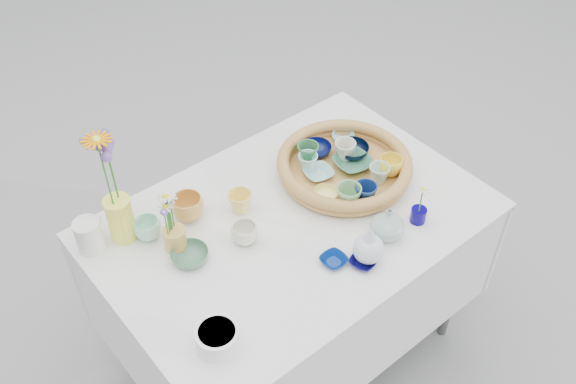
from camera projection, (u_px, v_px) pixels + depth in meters
ground at (291, 348)px, 2.63m from camera, size 80.00×80.00×0.00m
display_table at (291, 348)px, 2.63m from camera, size 1.26×0.86×0.77m
wicker_tray at (344, 166)px, 2.24m from camera, size 0.47×0.47×0.08m
tray_ceramic_0 at (316, 150)px, 2.31m from camera, size 0.13×0.13×0.03m
tray_ceramic_1 at (352, 150)px, 2.31m from camera, size 0.16×0.16×0.04m
tray_ceramic_2 at (390, 166)px, 2.22m from camera, size 0.09×0.09×0.07m
tray_ceramic_3 at (353, 163)px, 2.26m from camera, size 0.15×0.15×0.03m
tray_ceramic_4 at (348, 197)px, 2.10m from camera, size 0.10×0.10×0.08m
tray_ceramic_5 at (318, 173)px, 2.22m from camera, size 0.12×0.12×0.02m
tray_ceramic_6 at (308, 162)px, 2.24m from camera, size 0.09×0.09×0.07m
tray_ceramic_7 at (345, 150)px, 2.28m from camera, size 0.08×0.08×0.07m
tray_ceramic_8 at (343, 137)px, 2.37m from camera, size 0.09×0.09×0.03m
tray_ceramic_9 at (365, 193)px, 2.12m from camera, size 0.09×0.09×0.07m
tray_ceramic_10 at (325, 195)px, 2.14m from camera, size 0.09×0.09×0.03m
tray_ceramic_11 at (379, 174)px, 2.19m from camera, size 0.09×0.09×0.07m
tray_ceramic_12 at (308, 153)px, 2.27m from camera, size 0.10×0.10×0.07m
loose_ceramic_0 at (188, 208)px, 2.09m from camera, size 0.13×0.13×0.08m
loose_ceramic_1 at (240, 202)px, 2.11m from camera, size 0.10×0.10×0.08m
loose_ceramic_2 at (190, 256)px, 1.97m from camera, size 0.13×0.13×0.04m
loose_ceramic_3 at (245, 234)px, 2.01m from camera, size 0.09×0.09×0.07m
loose_ceramic_4 at (334, 260)px, 1.96m from camera, size 0.08×0.08×0.02m
loose_ceramic_5 at (148, 229)px, 2.03m from camera, size 0.10×0.10×0.07m
loose_ceramic_6 at (363, 262)px, 1.96m from camera, size 0.10×0.10×0.02m
fluted_bowl at (218, 338)px, 1.73m from camera, size 0.16×0.16×0.06m
bud_vase_paleblue at (369, 243)px, 1.93m from camera, size 0.11×0.11×0.15m
bud_vase_seafoam at (388, 223)px, 2.01m from camera, size 0.14×0.14×0.11m
bud_vase_cobalt at (418, 215)px, 2.08m from camera, size 0.06×0.06×0.05m
single_daisy at (421, 200)px, 2.03m from camera, size 0.07×0.07×0.12m
tall_vase_yellow at (121, 219)px, 2.00m from camera, size 0.10×0.10×0.16m
gerbera at (105, 173)px, 1.85m from camera, size 0.12×0.12×0.27m
hydrangea at (112, 172)px, 1.88m from camera, size 0.10×0.10×0.29m
white_pitcher at (89, 236)px, 1.98m from camera, size 0.14×0.11×0.11m
daisy_cup at (175, 239)px, 1.99m from camera, size 0.09×0.09×0.08m
daisy_posy at (167, 213)px, 1.91m from camera, size 0.10×0.10×0.15m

